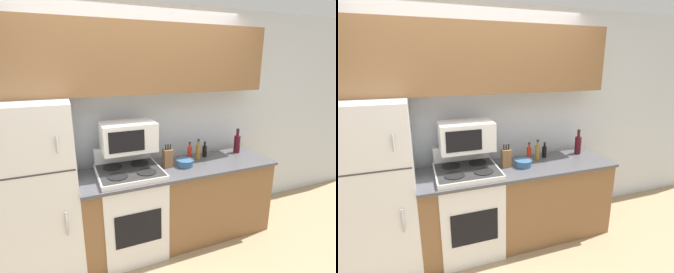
{
  "view_description": "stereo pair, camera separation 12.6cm",
  "coord_description": "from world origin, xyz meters",
  "views": [
    {
      "loc": [
        -0.76,
        -2.09,
        1.95
      ],
      "look_at": [
        0.2,
        0.26,
        1.23
      ],
      "focal_mm": 28.0,
      "sensor_mm": 36.0,
      "label": 1
    },
    {
      "loc": [
        -0.64,
        -2.14,
        1.95
      ],
      "look_at": [
        0.2,
        0.26,
        1.23
      ],
      "focal_mm": 28.0,
      "sensor_mm": 36.0,
      "label": 2
    }
  ],
  "objects": [
    {
      "name": "bottle_vinegar",
      "position": [
        0.62,
        0.38,
        0.98
      ],
      "size": [
        0.06,
        0.06,
        0.24
      ],
      "color": "olive",
      "rests_on": "lower_cabinets"
    },
    {
      "name": "refrigerator",
      "position": [
        -1.05,
        0.33,
        0.82
      ],
      "size": [
        0.71,
        0.69,
        1.65
      ],
      "color": "white",
      "rests_on": "ground_plane"
    },
    {
      "name": "bottle_hot_sauce",
      "position": [
        0.55,
        0.44,
        0.96
      ],
      "size": [
        0.05,
        0.05,
        0.2
      ],
      "color": "red",
      "rests_on": "lower_cabinets"
    },
    {
      "name": "stove",
      "position": [
        -0.2,
        0.28,
        0.48
      ],
      "size": [
        0.62,
        0.6,
        1.09
      ],
      "color": "white",
      "rests_on": "ground_plane"
    },
    {
      "name": "microwave",
      "position": [
        -0.18,
        0.38,
        1.24
      ],
      "size": [
        0.53,
        0.35,
        0.29
      ],
      "color": "white",
      "rests_on": "stove"
    },
    {
      "name": "lower_cabinets",
      "position": [
        0.35,
        0.29,
        0.44
      ],
      "size": [
        2.1,
        0.61,
        0.88
      ],
      "color": "brown",
      "rests_on": "ground_plane"
    },
    {
      "name": "ground_plane",
      "position": [
        0.0,
        0.0,
        0.0
      ],
      "size": [
        12.0,
        12.0,
        0.0
      ],
      "primitive_type": "plane",
      "color": "tan"
    },
    {
      "name": "upper_cabinets",
      "position": [
        0.0,
        0.52,
        1.98
      ],
      "size": [
        2.8,
        0.3,
        0.68
      ],
      "color": "brown",
      "rests_on": "refrigerator"
    },
    {
      "name": "bottle_wine_red",
      "position": [
        1.18,
        0.42,
        1.0
      ],
      "size": [
        0.08,
        0.08,
        0.3
      ],
      "color": "#470F19",
      "rests_on": "lower_cabinets"
    },
    {
      "name": "knife_block",
      "position": [
        0.22,
        0.31,
        0.98
      ],
      "size": [
        0.09,
        0.08,
        0.25
      ],
      "color": "brown",
      "rests_on": "lower_cabinets"
    },
    {
      "name": "wall_back",
      "position": [
        0.0,
        0.7,
        1.27
      ],
      "size": [
        8.0,
        0.05,
        2.55
      ],
      "color": "silver",
      "rests_on": "ground_plane"
    },
    {
      "name": "bottle_soy_sauce",
      "position": [
        0.74,
        0.44,
        0.95
      ],
      "size": [
        0.05,
        0.05,
        0.18
      ],
      "color": "black",
      "rests_on": "lower_cabinets"
    },
    {
      "name": "bowl",
      "position": [
        0.4,
        0.26,
        0.92
      ],
      "size": [
        0.19,
        0.19,
        0.08
      ],
      "color": "#335B84",
      "rests_on": "lower_cabinets"
    }
  ]
}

